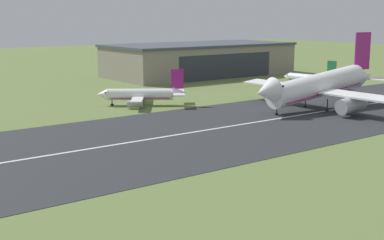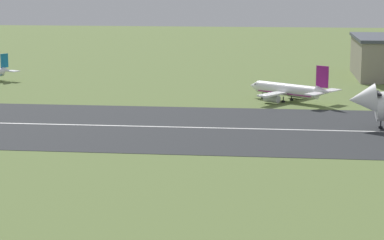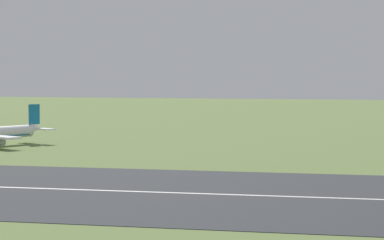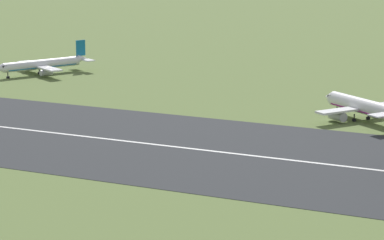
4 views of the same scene
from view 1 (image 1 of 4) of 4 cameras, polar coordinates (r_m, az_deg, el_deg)
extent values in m
cube|color=#2B2D30|center=(90.87, -15.80, -3.79)|extent=(475.96, 46.61, 0.06)
cube|color=silver|center=(90.86, -15.80, -3.77)|extent=(428.36, 0.70, 0.01)
cube|color=gray|center=(208.79, 0.86, 6.37)|extent=(71.63, 32.15, 11.31)
cube|color=#424751|center=(208.38, 0.86, 8.05)|extent=(72.63, 33.15, 0.90)
cube|color=#2D333D|center=(196.43, 3.75, 5.72)|extent=(42.98, 0.12, 9.05)
cylinder|color=white|center=(134.71, 13.21, 3.59)|extent=(30.68, 5.88, 8.74)
cone|color=white|center=(121.72, 7.85, 3.02)|extent=(5.74, 5.77, 6.23)
cone|color=white|center=(149.27, 17.81, 4.46)|extent=(7.39, 5.20, 5.83)
cube|color=black|center=(123.57, 8.80, 3.65)|extent=(1.16, 4.88, 0.55)
cube|color=#991E7A|center=(134.92, 13.18, 2.93)|extent=(27.12, 5.58, 2.93)
cube|color=white|center=(143.01, 9.02, 3.76)|extent=(5.18, 20.38, 0.91)
cylinder|color=#A8A8B2|center=(141.44, 9.18, 2.85)|extent=(7.80, 3.59, 4.29)
cube|color=white|center=(126.51, 17.55, 2.45)|extent=(5.18, 20.38, 0.91)
cylinder|color=#A8A8B2|center=(126.93, 16.64, 1.60)|extent=(7.80, 3.59, 4.29)
cube|color=#991E7A|center=(147.87, 17.73, 7.02)|extent=(6.25, 0.31, 9.76)
cube|color=white|center=(153.05, 15.45, 4.67)|extent=(5.50, 8.81, 0.24)
cylinder|color=black|center=(125.06, 9.03, 1.17)|extent=(0.24, 0.24, 3.00)
cylinder|color=black|center=(125.28, 9.01, 0.59)|extent=(0.84, 0.84, 0.44)
cylinder|color=black|center=(137.44, 12.00, 1.95)|extent=(0.24, 0.24, 3.00)
cylinder|color=black|center=(137.64, 11.98, 1.42)|extent=(0.84, 0.84, 0.44)
cylinder|color=black|center=(133.10, 14.24, 1.56)|extent=(0.24, 0.24, 3.00)
cylinder|color=black|center=(133.31, 14.21, 1.02)|extent=(0.84, 0.84, 0.44)
cylinder|color=silver|center=(175.16, 12.29, 4.35)|extent=(4.60, 14.50, 2.78)
cone|color=silver|center=(179.88, 10.07, 4.60)|extent=(3.08, 2.84, 2.78)
cone|color=silver|center=(170.44, 14.77, 4.23)|extent=(2.92, 3.64, 2.51)
cube|color=black|center=(179.03, 10.43, 4.74)|extent=(2.49, 1.40, 0.44)
cube|color=#1E7238|center=(175.25, 12.28, 4.10)|extent=(4.28, 13.07, 0.20)
cube|color=silver|center=(179.74, 13.14, 4.32)|extent=(7.96, 3.39, 0.40)
cylinder|color=#A8A8B2|center=(179.61, 12.89, 3.97)|extent=(2.18, 3.81, 1.73)
cube|color=silver|center=(171.05, 11.23, 4.07)|extent=(7.96, 3.39, 0.40)
cylinder|color=#A8A8B2|center=(171.96, 11.20, 3.73)|extent=(2.18, 3.81, 1.73)
cube|color=#1E7238|center=(170.37, 14.68, 5.33)|extent=(0.67, 3.04, 4.73)
cube|color=silver|center=(173.52, 15.34, 4.29)|extent=(4.57, 3.18, 0.24)
cube|color=silver|center=(167.51, 14.11, 4.12)|extent=(4.57, 3.18, 0.24)
cylinder|color=black|center=(178.73, 10.68, 3.83)|extent=(0.24, 0.24, 1.61)
cylinder|color=black|center=(178.80, 10.68, 3.64)|extent=(0.84, 0.84, 0.44)
cylinder|color=black|center=(176.69, 12.62, 3.67)|extent=(0.24, 0.24, 1.61)
cylinder|color=black|center=(176.76, 12.62, 3.48)|extent=(0.84, 0.84, 0.44)
cylinder|color=black|center=(173.92, 12.02, 3.58)|extent=(0.24, 0.24, 1.61)
cylinder|color=black|center=(173.99, 12.01, 3.39)|extent=(0.84, 0.84, 0.44)
cylinder|color=white|center=(137.82, -5.58, 2.74)|extent=(15.42, 12.00, 2.93)
cone|color=white|center=(138.78, -9.58, 2.70)|extent=(3.84, 3.92, 2.93)
cone|color=white|center=(137.46, -1.35, 2.99)|extent=(4.40, 4.18, 2.64)
cube|color=black|center=(138.51, -9.00, 2.94)|extent=(2.33, 2.67, 0.44)
cube|color=#991E7A|center=(137.94, -5.57, 2.41)|extent=(13.96, 10.92, 0.20)
cube|color=white|center=(143.53, -5.57, 2.86)|extent=(7.09, 8.49, 0.40)
cylinder|color=#A8A8B2|center=(143.07, -5.80, 2.36)|extent=(4.17, 3.67, 1.82)
cube|color=white|center=(132.31, -5.87, 2.16)|extent=(7.09, 8.49, 0.40)
cylinder|color=#A8A8B2|center=(133.20, -6.08, 1.71)|extent=(4.17, 3.67, 1.82)
cube|color=#991E7A|center=(137.02, -1.58, 4.41)|extent=(2.78, 2.06, 4.98)
cube|color=white|center=(141.15, -1.42, 3.17)|extent=(4.86, 5.28, 0.24)
cube|color=white|center=(133.80, -1.39, 2.73)|extent=(4.86, 5.28, 0.24)
cylinder|color=black|center=(138.79, -8.52, 1.82)|extent=(0.24, 0.24, 1.41)
cylinder|color=black|center=(138.87, -8.52, 1.63)|extent=(0.84, 0.84, 0.44)
cylinder|color=black|center=(139.87, -5.45, 1.97)|extent=(0.24, 0.24, 1.41)
cylinder|color=black|center=(139.95, -5.45, 1.77)|extent=(0.84, 0.84, 0.44)
cylinder|color=black|center=(136.40, -5.54, 1.73)|extent=(0.24, 0.24, 1.41)
cylinder|color=black|center=(136.48, -5.53, 1.53)|extent=(0.84, 0.84, 0.44)
camera|label=2|loc=(92.28, 96.19, 3.06)|focal=70.00mm
camera|label=3|loc=(66.03, 73.38, -3.09)|focal=85.00mm
camera|label=4|loc=(125.84, 79.61, 9.21)|focal=85.00mm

